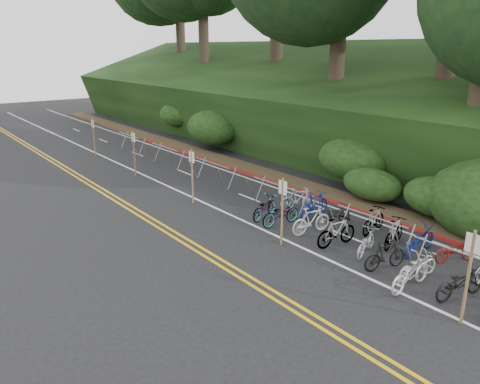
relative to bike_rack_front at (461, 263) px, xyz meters
name	(u,v)px	position (x,y,z in m)	size (l,w,h in m)	color
ground	(388,308)	(-2.46, 0.62, -0.88)	(120.00, 120.00, 0.00)	black
road_markings	(204,208)	(-1.82, 10.72, -0.88)	(7.47, 80.00, 0.01)	gold
red_curb	(264,179)	(3.24, 12.62, -0.83)	(0.25, 28.00, 0.10)	maroon
embankment	(278,109)	(10.50, 19.66, 1.68)	(14.30, 48.14, 9.11)	black
bike_rack_front	(461,263)	(0.00, 0.00, 0.00)	(1.16, 3.10, 1.20)	gray
bike_racks_rest	(212,168)	(0.54, 13.62, -0.03)	(1.14, 23.00, 1.17)	gray
signpost_near	(469,272)	(-1.56, -0.95, 0.59)	(0.08, 0.40, 2.57)	brown
signposts_rest	(160,160)	(-1.86, 14.62, 0.55)	(0.08, 18.40, 2.50)	brown
bike_front	(410,273)	(-1.02, 0.94, -0.38)	(1.91, 0.67, 1.01)	beige
bike_valet	(386,240)	(0.51, 2.90, -0.39)	(3.44, 12.18, 1.10)	slate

